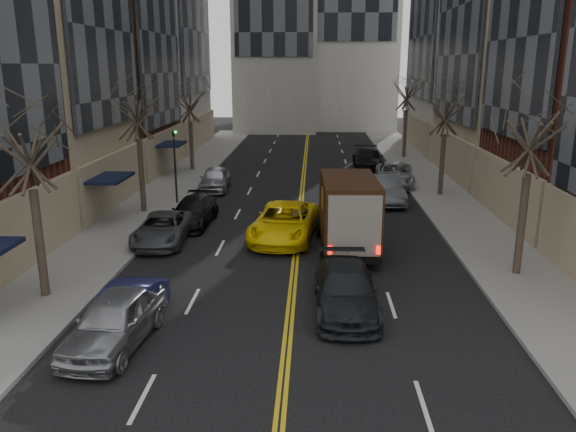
# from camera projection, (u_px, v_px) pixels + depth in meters

# --- Properties ---
(sidewalk_left) EXTENTS (4.00, 66.00, 0.15)m
(sidewalk_left) POSITION_uv_depth(u_px,v_px,m) (171.00, 186.00, 38.43)
(sidewalk_left) COLOR slate
(sidewalk_left) RESTS_ON ground
(sidewalk_right) EXTENTS (4.00, 66.00, 0.15)m
(sidewalk_right) POSITION_uv_depth(u_px,v_px,m) (436.00, 188.00, 37.63)
(sidewalk_right) COLOR slate
(sidewalk_right) RESTS_ON ground
(tree_lf_near) EXTENTS (3.20, 3.20, 8.41)m
(tree_lf_near) POSITION_uv_depth(u_px,v_px,m) (25.00, 123.00, 18.49)
(tree_lf_near) COLOR #382D23
(tree_lf_near) RESTS_ON sidewalk_left
(tree_lf_mid) EXTENTS (3.20, 3.20, 8.91)m
(tree_lf_mid) POSITION_uv_depth(u_px,v_px,m) (136.00, 94.00, 29.97)
(tree_lf_mid) COLOR #382D23
(tree_lf_mid) RESTS_ON sidewalk_left
(tree_lf_far) EXTENTS (3.20, 3.20, 8.12)m
(tree_lf_far) POSITION_uv_depth(u_px,v_px,m) (189.00, 93.00, 42.66)
(tree_lf_far) COLOR #382D23
(tree_lf_far) RESTS_ON sidewalk_left
(tree_rt_near) EXTENTS (3.20, 3.20, 8.71)m
(tree_rt_near) POSITION_uv_depth(u_px,v_px,m) (534.00, 111.00, 20.55)
(tree_rt_near) COLOR #382D23
(tree_rt_near) RESTS_ON sidewalk_right
(tree_rt_mid) EXTENTS (3.20, 3.20, 8.32)m
(tree_rt_mid) POSITION_uv_depth(u_px,v_px,m) (447.00, 98.00, 34.13)
(tree_rt_mid) COLOR #382D23
(tree_rt_mid) RESTS_ON sidewalk_right
(tree_rt_far) EXTENTS (3.20, 3.20, 9.11)m
(tree_rt_far) POSITION_uv_depth(u_px,v_px,m) (408.00, 81.00, 48.44)
(tree_rt_far) COLOR #382D23
(tree_rt_far) RESTS_ON sidewalk_right
(traffic_signal) EXTENTS (0.29, 0.26, 4.70)m
(traffic_signal) POSITION_uv_depth(u_px,v_px,m) (175.00, 158.00, 32.82)
(traffic_signal) COLOR black
(traffic_signal) RESTS_ON sidewalk_left
(ups_truck) EXTENTS (2.71, 6.26, 3.38)m
(ups_truck) POSITION_uv_depth(u_px,v_px,m) (348.00, 213.00, 25.02)
(ups_truck) COLOR black
(ups_truck) RESTS_ON ground
(observer_sedan) EXTENTS (2.19, 5.18, 1.49)m
(observer_sedan) POSITION_uv_depth(u_px,v_px,m) (346.00, 290.00, 18.95)
(observer_sedan) COLOR black
(observer_sedan) RESTS_ON ground
(taxi) EXTENTS (3.48, 6.30, 1.67)m
(taxi) POSITION_uv_depth(u_px,v_px,m) (284.00, 222.00, 26.78)
(taxi) COLOR yellow
(taxi) RESTS_ON ground
(pedestrian) EXTENTS (0.52, 0.71, 1.79)m
(pedestrian) POSITION_uv_depth(u_px,v_px,m) (345.00, 222.00, 26.59)
(pedestrian) COLOR black
(pedestrian) RESTS_ON ground
(parked_lf_a) EXTENTS (2.32, 4.80, 1.58)m
(parked_lf_a) POSITION_uv_depth(u_px,v_px,m) (115.00, 321.00, 16.58)
(parked_lf_a) COLOR #929599
(parked_lf_a) RESTS_ON ground
(parked_lf_b) EXTENTS (1.83, 4.29, 1.38)m
(parked_lf_b) POSITION_uv_depth(u_px,v_px,m) (126.00, 310.00, 17.55)
(parked_lf_b) COLOR #121339
(parked_lf_b) RESTS_ON ground
(parked_lf_c) EXTENTS (2.42, 4.95, 1.36)m
(parked_lf_c) POSITION_uv_depth(u_px,v_px,m) (163.00, 229.00, 26.27)
(parked_lf_c) COLOR #45484C
(parked_lf_c) RESTS_ON ground
(parked_lf_d) EXTENTS (2.18, 4.90, 1.40)m
(parked_lf_d) POSITION_uv_depth(u_px,v_px,m) (193.00, 212.00, 29.22)
(parked_lf_d) COLOR black
(parked_lf_d) RESTS_ON ground
(parked_lf_e) EXTENTS (1.98, 4.54, 1.52)m
(parked_lf_e) POSITION_uv_depth(u_px,v_px,m) (215.00, 179.00, 37.31)
(parked_lf_e) COLOR #AFB1B8
(parked_lf_e) RESTS_ON ground
(parked_rt_a) EXTENTS (2.07, 5.00, 1.61)m
(parked_rt_a) POSITION_uv_depth(u_px,v_px,m) (385.00, 190.00, 33.87)
(parked_rt_a) COLOR #484B4F
(parked_rt_a) RESTS_ON ground
(parked_rt_b) EXTENTS (3.19, 5.87, 1.56)m
(parked_rt_b) POSITION_uv_depth(u_px,v_px,m) (394.00, 175.00, 38.64)
(parked_rt_b) COLOR #B5B9BD
(parked_rt_b) RESTS_ON ground
(parked_rt_c) EXTENTS (2.27, 5.59, 1.62)m
(parked_rt_c) POSITION_uv_depth(u_px,v_px,m) (368.00, 159.00, 44.95)
(parked_rt_c) COLOR black
(parked_rt_c) RESTS_ON ground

